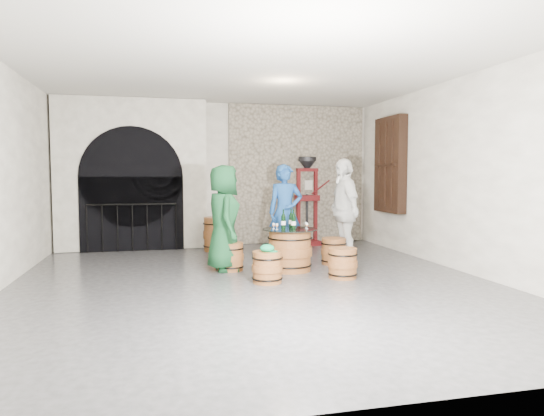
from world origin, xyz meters
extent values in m
plane|color=#323235|center=(0.00, 0.00, 0.00)|extent=(8.00, 8.00, 0.00)
plane|color=silver|center=(0.00, 4.00, 1.60)|extent=(8.00, 0.00, 8.00)
plane|color=silver|center=(0.00, -4.00, 1.60)|extent=(8.00, 0.00, 8.00)
plane|color=silver|center=(3.50, 0.00, 1.60)|extent=(0.00, 8.00, 8.00)
plane|color=beige|center=(0.00, 0.00, 3.20)|extent=(8.00, 8.00, 0.00)
cube|color=gray|center=(1.80, 3.94, 1.60)|extent=(3.20, 0.12, 3.18)
cube|color=silver|center=(-1.90, 3.75, 1.60)|extent=(3.10, 0.50, 3.18)
cube|color=black|center=(-1.90, 3.48, 0.78)|extent=(2.10, 0.03, 1.55)
cylinder|color=black|center=(-1.90, 3.48, 1.55)|extent=(2.10, 0.03, 2.10)
cylinder|color=black|center=(-1.90, 3.42, 0.98)|extent=(1.79, 0.04, 0.04)
cylinder|color=black|center=(-2.79, 3.42, 0.49)|extent=(0.02, 0.02, 0.98)
cylinder|color=black|center=(-2.50, 3.42, 0.49)|extent=(0.02, 0.02, 0.98)
cylinder|color=black|center=(-2.20, 3.42, 0.49)|extent=(0.02, 0.02, 0.98)
cylinder|color=black|center=(-1.90, 3.42, 0.49)|extent=(0.02, 0.02, 0.98)
cylinder|color=black|center=(-1.60, 3.42, 0.49)|extent=(0.02, 0.02, 0.98)
cylinder|color=black|center=(-1.31, 3.42, 0.49)|extent=(0.02, 0.02, 0.98)
cylinder|color=black|center=(-1.01, 3.42, 0.49)|extent=(0.02, 0.02, 0.98)
cube|color=black|center=(3.39, 2.40, 1.80)|extent=(0.20, 1.10, 2.00)
cube|color=black|center=(3.34, 2.40, 1.80)|extent=(0.06, 0.88, 1.76)
cube|color=black|center=(3.37, 2.40, 1.80)|extent=(0.22, 0.92, 0.06)
cube|color=black|center=(3.37, 2.11, 1.80)|extent=(0.22, 0.06, 1.80)
cube|color=black|center=(3.37, 2.40, 1.80)|extent=(0.22, 0.06, 1.80)
cube|color=black|center=(3.37, 2.69, 1.80)|extent=(0.22, 0.06, 1.80)
cylinder|color=brown|center=(0.76, 0.74, 0.33)|extent=(0.69, 0.69, 0.66)
cylinder|color=brown|center=(0.76, 0.74, 0.33)|extent=(0.74, 0.74, 0.14)
torus|color=black|center=(0.76, 0.74, 0.11)|extent=(0.75, 0.75, 0.02)
torus|color=black|center=(0.76, 0.74, 0.55)|extent=(0.75, 0.75, 0.02)
cylinder|color=brown|center=(0.76, 0.74, 0.67)|extent=(0.71, 0.71, 0.02)
cylinder|color=black|center=(0.76, 0.74, 0.69)|extent=(0.90, 0.90, 0.01)
cylinder|color=brown|center=(-0.21, 0.97, 0.22)|extent=(0.43, 0.43, 0.45)
cylinder|color=brown|center=(-0.21, 0.97, 0.22)|extent=(0.45, 0.45, 0.10)
torus|color=black|center=(-0.21, 0.97, 0.07)|extent=(0.47, 0.47, 0.02)
torus|color=black|center=(-0.21, 0.97, 0.38)|extent=(0.47, 0.47, 0.02)
cylinder|color=brown|center=(-0.21, 0.97, 0.46)|extent=(0.43, 0.43, 0.02)
cylinder|color=brown|center=(0.94, 1.71, 0.22)|extent=(0.43, 0.43, 0.45)
cylinder|color=brown|center=(0.94, 1.71, 0.22)|extent=(0.45, 0.45, 0.10)
torus|color=black|center=(0.94, 1.71, 0.07)|extent=(0.47, 0.47, 0.02)
torus|color=black|center=(0.94, 1.71, 0.38)|extent=(0.47, 0.47, 0.02)
cylinder|color=brown|center=(0.94, 1.71, 0.46)|extent=(0.43, 0.43, 0.02)
cylinder|color=brown|center=(1.67, 1.12, 0.22)|extent=(0.43, 0.43, 0.45)
cylinder|color=brown|center=(1.67, 1.12, 0.22)|extent=(0.45, 0.45, 0.10)
torus|color=black|center=(1.67, 1.12, 0.07)|extent=(0.47, 0.47, 0.02)
torus|color=black|center=(1.67, 1.12, 0.38)|extent=(0.47, 0.47, 0.02)
cylinder|color=brown|center=(1.67, 1.12, 0.46)|extent=(0.43, 0.43, 0.02)
cylinder|color=brown|center=(1.40, -0.02, 0.22)|extent=(0.43, 0.43, 0.45)
cylinder|color=brown|center=(1.40, -0.02, 0.22)|extent=(0.45, 0.45, 0.10)
torus|color=black|center=(1.40, -0.02, 0.07)|extent=(0.47, 0.47, 0.02)
torus|color=black|center=(1.40, -0.02, 0.38)|extent=(0.47, 0.47, 0.02)
cylinder|color=brown|center=(1.40, -0.02, 0.46)|extent=(0.43, 0.43, 0.02)
cylinder|color=brown|center=(0.19, -0.08, 0.22)|extent=(0.43, 0.43, 0.45)
cylinder|color=brown|center=(0.19, -0.08, 0.22)|extent=(0.45, 0.45, 0.10)
torus|color=black|center=(0.19, -0.08, 0.07)|extent=(0.47, 0.47, 0.02)
torus|color=black|center=(0.19, -0.08, 0.38)|extent=(0.47, 0.47, 0.02)
cylinder|color=brown|center=(0.19, -0.08, 0.46)|extent=(0.43, 0.43, 0.02)
ellipsoid|color=#0B824C|center=(0.19, -0.08, 0.52)|extent=(0.21, 0.21, 0.12)
cylinder|color=#0B824C|center=(0.27, -0.11, 0.47)|extent=(0.14, 0.14, 0.01)
imported|color=#124020|center=(-0.31, 1.00, 0.88)|extent=(0.56, 0.86, 1.76)
imported|color=navy|center=(0.94, 1.75, 0.89)|extent=(0.67, 0.45, 1.79)
imported|color=silver|center=(1.89, 1.21, 0.94)|extent=(0.47, 1.11, 1.89)
cylinder|color=black|center=(0.64, 0.72, 0.81)|extent=(0.07, 0.07, 0.22)
cylinder|color=white|center=(0.64, 0.72, 0.80)|extent=(0.08, 0.08, 0.06)
cone|color=black|center=(0.64, 0.72, 0.94)|extent=(0.07, 0.07, 0.05)
cylinder|color=black|center=(0.64, 0.72, 0.99)|extent=(0.03, 0.03, 0.07)
cylinder|color=black|center=(0.79, 0.64, 0.81)|extent=(0.07, 0.07, 0.22)
cylinder|color=white|center=(0.79, 0.64, 0.80)|extent=(0.08, 0.08, 0.06)
cone|color=black|center=(0.79, 0.64, 0.94)|extent=(0.07, 0.07, 0.05)
cylinder|color=black|center=(0.79, 0.64, 0.99)|extent=(0.03, 0.03, 0.07)
cylinder|color=black|center=(0.82, 0.87, 0.81)|extent=(0.07, 0.07, 0.22)
cylinder|color=white|center=(0.82, 0.87, 0.80)|extent=(0.08, 0.08, 0.06)
cone|color=black|center=(0.82, 0.87, 0.94)|extent=(0.07, 0.07, 0.05)
cylinder|color=black|center=(0.82, 0.87, 0.99)|extent=(0.03, 0.03, 0.07)
cylinder|color=brown|center=(-0.21, 3.09, 0.34)|extent=(0.49, 0.49, 0.69)
cylinder|color=brown|center=(-0.21, 3.09, 0.34)|extent=(0.52, 0.52, 0.15)
torus|color=black|center=(-0.21, 3.09, 0.11)|extent=(0.53, 0.53, 0.02)
torus|color=black|center=(-0.21, 3.09, 0.58)|extent=(0.53, 0.53, 0.02)
cylinder|color=brown|center=(-0.21, 3.09, 0.70)|extent=(0.50, 0.50, 0.02)
cube|color=#530D0F|center=(1.90, 3.45, 0.05)|extent=(0.59, 0.50, 0.10)
cube|color=#530D0F|center=(1.90, 3.45, 1.07)|extent=(0.53, 0.37, 0.13)
cube|color=#530D0F|center=(1.90, 3.45, 1.70)|extent=(0.50, 0.18, 0.07)
cylinder|color=black|center=(1.90, 3.45, 0.63)|extent=(0.06, 0.06, 1.05)
cylinder|color=black|center=(1.90, 3.45, 1.94)|extent=(0.40, 0.40, 0.09)
cone|color=black|center=(1.90, 3.45, 1.82)|extent=(0.40, 0.40, 0.21)
cube|color=#530D0F|center=(1.69, 3.43, 0.89)|extent=(0.08, 0.08, 1.68)
cube|color=#530D0F|center=(2.11, 3.47, 0.89)|extent=(0.08, 0.08, 1.68)
cylinder|color=#530D0F|center=(2.21, 3.44, 1.31)|extent=(0.45, 0.08, 0.33)
cube|color=silver|center=(2.05, 3.86, 1.35)|extent=(0.18, 0.10, 0.22)
camera|label=1|loc=(-1.35, -6.98, 1.60)|focal=32.00mm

